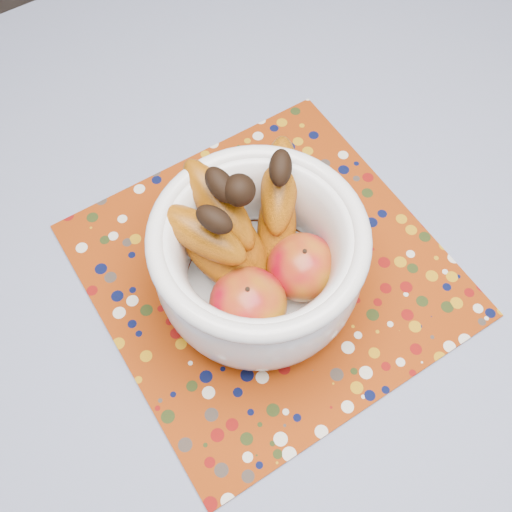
% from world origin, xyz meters
% --- Properties ---
extents(table, '(1.20, 1.20, 0.75)m').
position_xyz_m(table, '(0.00, 0.00, 0.67)').
color(table, brown).
rests_on(table, ground).
extents(tablecloth, '(1.32, 1.32, 0.01)m').
position_xyz_m(tablecloth, '(0.00, 0.00, 0.76)').
color(tablecloth, slate).
rests_on(tablecloth, table).
extents(placemat, '(0.42, 0.42, 0.00)m').
position_xyz_m(placemat, '(0.01, 0.02, 0.76)').
color(placemat, '#7F2B06').
rests_on(placemat, tablecloth).
extents(fruit_bowl, '(0.27, 0.26, 0.19)m').
position_xyz_m(fruit_bowl, '(-0.02, 0.01, 0.85)').
color(fruit_bowl, white).
rests_on(fruit_bowl, placemat).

